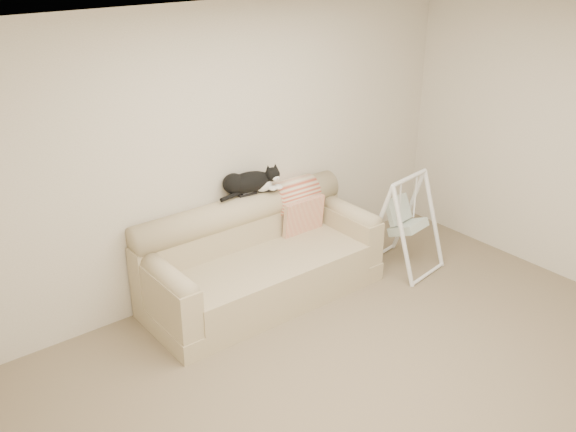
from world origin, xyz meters
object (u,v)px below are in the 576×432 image
object	(u,v)px
baby_swing	(405,222)
remote_b	(267,190)
sofa	(258,260)
remote_a	(248,194)
tuxedo_cat	(250,182)

from	to	relation	value
baby_swing	remote_b	bearing A→B (deg)	150.17
sofa	remote_b	bearing A→B (deg)	38.71
remote_a	tuxedo_cat	size ratio (longest dim) A/B	0.29
sofa	remote_a	world-z (taller)	remote_a
sofa	tuxedo_cat	world-z (taller)	tuxedo_cat
sofa	remote_a	bearing A→B (deg)	73.69
remote_a	baby_swing	bearing A→B (deg)	-27.26
sofa	remote_b	distance (m)	0.65
tuxedo_cat	remote_b	bearing A→B (deg)	-13.37
baby_swing	remote_a	bearing A→B (deg)	152.74
sofa	tuxedo_cat	distance (m)	0.72
sofa	tuxedo_cat	xyz separation A→B (m)	(0.10, 0.25, 0.66)
remote_b	baby_swing	distance (m)	1.42
sofa	baby_swing	xyz separation A→B (m)	(1.45, -0.46, 0.14)
sofa	remote_b	world-z (taller)	remote_b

